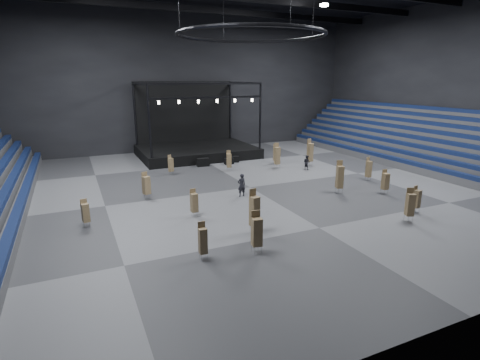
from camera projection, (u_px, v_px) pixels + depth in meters
name	position (u px, v px, depth m)	size (l,w,h in m)	color
floor	(250.00, 187.00, 33.95)	(50.00, 50.00, 0.00)	#555558
wall_back	(182.00, 83.00, 50.03)	(50.00, 0.20, 18.00)	black
wall_right	(453.00, 84.00, 41.56)	(0.20, 42.00, 18.00)	black
bleachers_right	(431.00, 149.00, 42.64)	(7.20, 40.00, 6.40)	#464648
stage	(195.00, 144.00, 47.83)	(14.00, 10.00, 9.20)	black
truss_ring	(251.00, 35.00, 30.53)	(12.30, 12.30, 5.15)	black
flight_case_left	(203.00, 162.00, 42.01)	(1.36, 0.68, 0.91)	black
flight_case_mid	(229.00, 161.00, 43.05)	(1.06, 0.53, 0.71)	black
flight_case_right	(234.00, 159.00, 44.07)	(1.07, 0.54, 0.72)	black
chair_stack_0	(385.00, 181.00, 31.76)	(0.53, 0.53, 2.13)	silver
chair_stack_1	(310.00, 152.00, 42.10)	(0.61, 0.61, 3.05)	silver
chair_stack_2	(275.00, 154.00, 42.97)	(0.61, 0.61, 2.32)	silver
chair_stack_3	(277.00, 155.00, 40.89)	(0.55, 0.55, 2.79)	silver
chair_stack_4	(410.00, 204.00, 25.63)	(0.65, 0.65, 2.36)	silver
chair_stack_5	(194.00, 202.00, 26.48)	(0.51, 0.51, 2.04)	silver
chair_stack_6	(229.00, 160.00, 39.79)	(0.52, 0.52, 2.19)	silver
chair_stack_7	(340.00, 176.00, 31.95)	(0.66, 0.66, 2.85)	silver
chair_stack_8	(417.00, 198.00, 27.38)	(0.52, 0.52, 2.01)	silver
chair_stack_9	(85.00, 212.00, 24.64)	(0.53, 0.53, 1.92)	silver
chair_stack_10	(203.00, 240.00, 20.21)	(0.43, 0.43, 2.14)	silver
chair_stack_11	(146.00, 185.00, 30.40)	(0.66, 0.66, 2.25)	silver
chair_stack_12	(369.00, 169.00, 35.89)	(0.50, 0.50, 2.29)	silver
chair_stack_13	(171.00, 164.00, 38.18)	(0.54, 0.54, 2.06)	silver
chair_stack_14	(257.00, 231.00, 20.91)	(0.62, 0.62, 2.47)	silver
chair_stack_15	(254.00, 211.00, 23.70)	(0.61, 0.61, 2.87)	silver
man_center	(242.00, 185.00, 31.10)	(0.71, 0.47, 1.95)	black
crew_member	(307.00, 162.00, 40.39)	(0.77, 0.60, 1.59)	black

